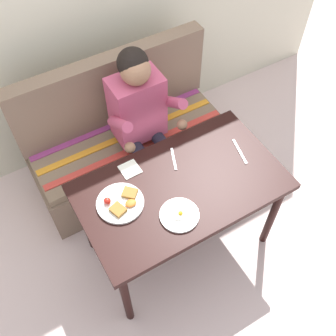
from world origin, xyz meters
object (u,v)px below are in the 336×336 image
table (181,193)px  plate_breakfast (121,203)px  couch (127,143)px  person (142,116)px  fork (174,159)px  plate_eggs (179,215)px  napkin (130,169)px  knife (240,151)px

table → plate_breakfast: size_ratio=4.49×
table → couch: (0.00, 0.76, -0.32)m
person → fork: person is taller
plate_eggs → napkin: size_ratio=1.90×
couch → plate_breakfast: 0.89m
fork → knife: 0.41m
plate_eggs → napkin: plate_eggs is taller
table → fork: fork is taller
person → plate_eggs: person is taller
table → napkin: 0.33m
couch → plate_breakfast: (-0.36, -0.70, 0.41)m
fork → plate_eggs: bearing=-94.6°
plate_eggs → fork: size_ratio=1.29×
plate_breakfast → couch: bearing=63.1°
person → knife: size_ratio=6.06×
couch → fork: couch is taller
plate_breakfast → plate_eggs: plate_breakfast is taller
person → plate_eggs: (-0.18, -0.76, -0.00)m
person → napkin: person is taller
plate_breakfast → napkin: plate_breakfast is taller
person → fork: 0.41m
person → napkin: bearing=-128.0°
table → napkin: size_ratio=10.46×
table → plate_breakfast: (-0.36, 0.06, 0.09)m
person → couch: bearing=109.7°
plate_breakfast → plate_eggs: (0.24, -0.23, -0.00)m
table → couch: couch is taller
person → napkin: 0.43m
plate_breakfast → knife: size_ratio=1.34×
table → fork: bearing=71.9°
plate_eggs → plate_breakfast: bearing=136.5°
napkin → knife: napkin is taller
table → knife: (0.44, 0.03, 0.08)m
couch → knife: bearing=-59.1°
person → knife: (0.38, -0.56, -0.01)m
person → knife: 0.68m
table → person: person is taller
plate_eggs → knife: (0.56, 0.20, -0.01)m
couch → knife: size_ratio=7.20×
plate_breakfast → napkin: 0.24m
plate_eggs → napkin: 0.43m
couch → napkin: size_ratio=12.55×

